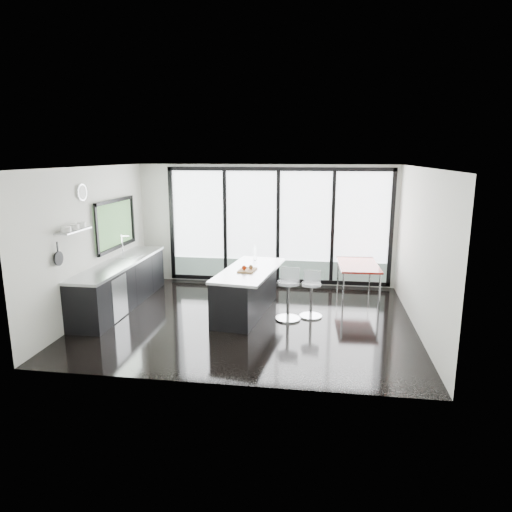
% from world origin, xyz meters
% --- Properties ---
extents(floor, '(6.00, 5.00, 0.00)m').
position_xyz_m(floor, '(0.00, 0.00, 0.00)').
color(floor, black).
rests_on(floor, ground).
extents(ceiling, '(6.00, 5.00, 0.00)m').
position_xyz_m(ceiling, '(0.00, 0.00, 2.80)').
color(ceiling, white).
rests_on(ceiling, wall_back).
extents(wall_back, '(6.00, 0.09, 2.80)m').
position_xyz_m(wall_back, '(0.27, 2.47, 1.27)').
color(wall_back, silver).
rests_on(wall_back, ground).
extents(wall_front, '(6.00, 0.00, 2.80)m').
position_xyz_m(wall_front, '(0.00, -2.50, 1.40)').
color(wall_front, silver).
rests_on(wall_front, ground).
extents(wall_left, '(0.26, 5.00, 2.80)m').
position_xyz_m(wall_left, '(-2.97, 0.27, 1.56)').
color(wall_left, silver).
rests_on(wall_left, ground).
extents(wall_right, '(0.00, 5.00, 2.80)m').
position_xyz_m(wall_right, '(3.00, 0.00, 1.40)').
color(wall_right, silver).
rests_on(wall_right, ground).
extents(counter_cabinets, '(0.69, 3.24, 1.36)m').
position_xyz_m(counter_cabinets, '(-2.67, 0.40, 0.46)').
color(counter_cabinets, black).
rests_on(counter_cabinets, floor).
extents(island, '(1.18, 2.27, 1.15)m').
position_xyz_m(island, '(-0.10, 0.35, 0.45)').
color(island, black).
rests_on(island, floor).
extents(bar_stool_near, '(0.51, 0.51, 0.75)m').
position_xyz_m(bar_stool_near, '(0.73, 0.09, 0.37)').
color(bar_stool_near, silver).
rests_on(bar_stool_near, floor).
extents(bar_stool_far, '(0.44, 0.44, 0.67)m').
position_xyz_m(bar_stool_far, '(1.15, 0.30, 0.34)').
color(bar_stool_far, silver).
rests_on(bar_stool_far, floor).
extents(red_table, '(0.88, 1.46, 0.76)m').
position_xyz_m(red_table, '(2.09, 1.59, 0.38)').
color(red_table, maroon).
rests_on(red_table, floor).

